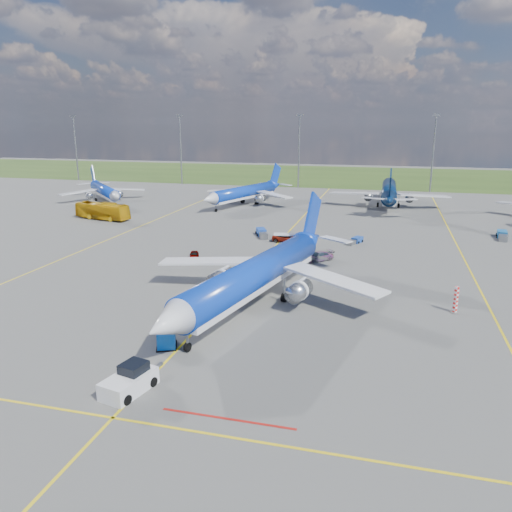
% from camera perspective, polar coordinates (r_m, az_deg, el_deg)
% --- Properties ---
extents(ground, '(400.00, 400.00, 0.00)m').
position_cam_1_polar(ground, '(54.97, -5.39, -6.85)').
color(ground, '#51514F').
rests_on(ground, ground).
extents(grass_strip, '(400.00, 80.00, 0.01)m').
position_cam_1_polar(grass_strip, '(199.58, 9.76, 9.04)').
color(grass_strip, '#2D4719').
rests_on(grass_strip, ground).
extents(taxiway_lines, '(60.25, 160.00, 0.02)m').
position_cam_1_polar(taxiway_lines, '(80.16, 1.54, 0.32)').
color(taxiway_lines, yellow).
rests_on(taxiway_lines, ground).
extents(floodlight_masts, '(202.20, 0.50, 22.70)m').
position_cam_1_polar(floodlight_masts, '(158.11, 12.25, 11.94)').
color(floodlight_masts, slate).
rests_on(floodlight_masts, ground).
extents(warning_post, '(0.50, 0.50, 3.00)m').
position_cam_1_polar(warning_post, '(59.41, 21.87, -4.66)').
color(warning_post, red).
rests_on(warning_post, ground).
extents(bg_jet_nw, '(39.35, 39.58, 8.30)m').
position_cam_1_polar(bg_jet_nw, '(138.34, -16.84, 5.98)').
color(bg_jet_nw, '#0C33AA').
rests_on(bg_jet_nw, ground).
extents(bg_jet_nnw, '(36.41, 41.68, 9.17)m').
position_cam_1_polar(bg_jet_nnw, '(126.87, -1.33, 5.84)').
color(bg_jet_nnw, '#0C33AA').
rests_on(bg_jet_nnw, ground).
extents(bg_jet_n, '(30.80, 40.26, 10.49)m').
position_cam_1_polar(bg_jet_n, '(130.37, 14.85, 5.59)').
color(bg_jet_n, '#061A39').
rests_on(bg_jet_n, ground).
extents(main_airliner, '(39.16, 46.56, 10.69)m').
position_cam_1_polar(main_airliner, '(57.93, -0.06, -5.60)').
color(main_airliner, '#0C33AA').
rests_on(main_airliner, ground).
extents(pushback_tug, '(3.34, 6.51, 2.16)m').
position_cam_1_polar(pushback_tug, '(41.46, -14.20, -13.65)').
color(pushback_tug, silver).
rests_on(pushback_tug, ground).
extents(uld_container, '(2.35, 2.57, 1.67)m').
position_cam_1_polar(uld_container, '(48.12, -10.21, -9.26)').
color(uld_container, '#0D51B8').
rests_on(uld_container, ground).
extents(apron_bus, '(13.47, 5.86, 3.65)m').
position_cam_1_polar(apron_bus, '(112.82, -17.16, 4.94)').
color(apron_bus, '#D0980C').
rests_on(apron_bus, ground).
extents(service_car_a, '(2.41, 3.64, 1.15)m').
position_cam_1_polar(service_car_a, '(77.57, -7.08, 0.13)').
color(service_car_a, '#999999').
rests_on(service_car_a, ground).
extents(service_car_b, '(5.10, 2.65, 1.37)m').
position_cam_1_polar(service_car_b, '(87.78, 3.47, 2.07)').
color(service_car_b, '#999999').
rests_on(service_car_b, ground).
extents(service_car_c, '(4.89, 4.75, 1.41)m').
position_cam_1_polar(service_car_c, '(76.26, 7.15, -0.03)').
color(service_car_c, '#999999').
rests_on(service_car_c, ground).
extents(baggage_tug_w, '(2.73, 4.44, 0.97)m').
position_cam_1_polar(baggage_tug_w, '(88.25, 11.26, 1.71)').
color(baggage_tug_w, '#1A439E').
rests_on(baggage_tug_w, ground).
extents(baggage_tug_c, '(3.47, 5.62, 1.23)m').
position_cam_1_polar(baggage_tug_c, '(91.99, 0.68, 2.63)').
color(baggage_tug_c, '#1C46AB').
rests_on(baggage_tug_c, ground).
extents(baggage_tug_e, '(2.18, 5.74, 1.26)m').
position_cam_1_polar(baggage_tug_e, '(100.49, 26.33, 2.12)').
color(baggage_tug_e, '#185794').
rests_on(baggage_tug_e, ground).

